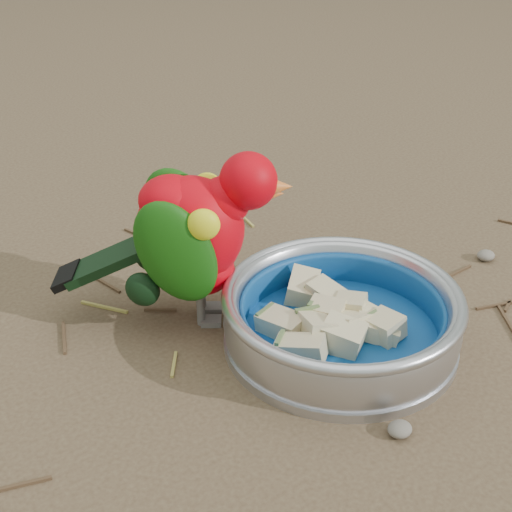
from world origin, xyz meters
TOP-DOWN VIEW (x-y plane):
  - ground at (0.00, 0.00)m, footprint 60.00×60.00m
  - food_bowl at (-0.01, 0.01)m, footprint 0.24×0.24m
  - bowl_wall at (-0.01, 0.01)m, footprint 0.24×0.24m
  - fruit_wedges at (-0.01, 0.01)m, footprint 0.14×0.14m
  - lory_parrot at (-0.11, 0.13)m, footprint 0.24×0.21m
  - ground_debris at (-0.05, 0.04)m, footprint 0.90×0.80m

SIDE VIEW (x-z plane):
  - ground at x=0.00m, z-range 0.00..0.00m
  - ground_debris at x=-0.05m, z-range 0.00..0.01m
  - food_bowl at x=-0.01m, z-range 0.00..0.02m
  - fruit_wedges at x=-0.01m, z-range 0.02..0.05m
  - bowl_wall at x=-0.01m, z-range 0.02..0.06m
  - lory_parrot at x=-0.11m, z-range 0.00..0.18m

